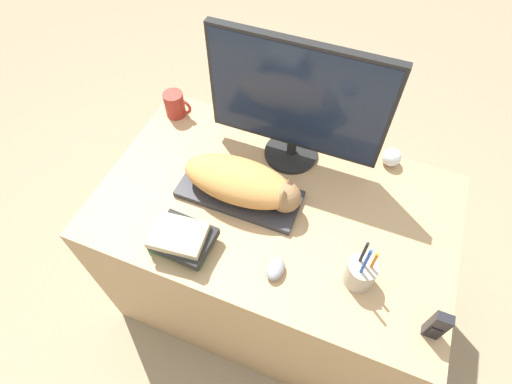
% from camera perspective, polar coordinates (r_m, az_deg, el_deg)
% --- Properties ---
extents(ground_plane, '(12.00, 12.00, 0.00)m').
position_cam_1_polar(ground_plane, '(1.97, -2.41, -23.44)').
color(ground_plane, '#998466').
extents(desk, '(1.24, 0.76, 0.78)m').
position_cam_1_polar(desk, '(1.72, 2.19, -9.04)').
color(desk, tan).
rests_on(desk, ground_plane).
extents(keyboard, '(0.43, 0.18, 0.02)m').
position_cam_1_polar(keyboard, '(1.40, -2.39, -0.28)').
color(keyboard, '#2D2D33').
rests_on(keyboard, desk).
extents(cat, '(0.42, 0.18, 0.13)m').
position_cam_1_polar(cat, '(1.33, -1.69, 1.34)').
color(cat, '#D18C47').
rests_on(cat, keyboard).
extents(monitor, '(0.61, 0.20, 0.48)m').
position_cam_1_polar(monitor, '(1.35, 5.76, 12.66)').
color(monitor, black).
rests_on(monitor, desk).
extents(computer_mouse, '(0.05, 0.08, 0.04)m').
position_cam_1_polar(computer_mouse, '(1.24, 2.78, -10.88)').
color(computer_mouse, gray).
rests_on(computer_mouse, desk).
extents(coffee_mug, '(0.12, 0.08, 0.10)m').
position_cam_1_polar(coffee_mug, '(1.68, -11.46, 12.14)').
color(coffee_mug, '#9E2D23').
rests_on(coffee_mug, desk).
extents(pen_cup, '(0.09, 0.09, 0.22)m').
position_cam_1_polar(pen_cup, '(1.24, 14.72, -11.10)').
color(pen_cup, '#B2A893').
rests_on(pen_cup, desk).
extents(baseball, '(0.07, 0.07, 0.07)m').
position_cam_1_polar(baseball, '(1.55, 18.80, 4.72)').
color(baseball, silver).
rests_on(baseball, desk).
extents(phone, '(0.04, 0.03, 0.13)m').
position_cam_1_polar(phone, '(1.24, 24.45, -17.01)').
color(phone, black).
rests_on(phone, desk).
extents(book_stack, '(0.20, 0.16, 0.09)m').
position_cam_1_polar(book_stack, '(1.28, -10.59, -6.64)').
color(book_stack, '#2D6B38').
rests_on(book_stack, desk).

